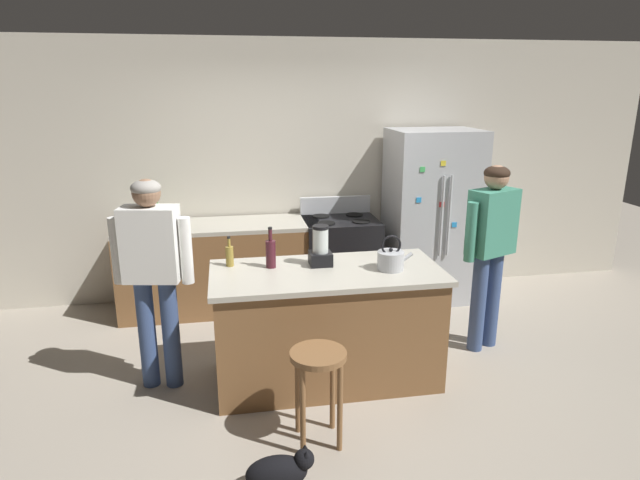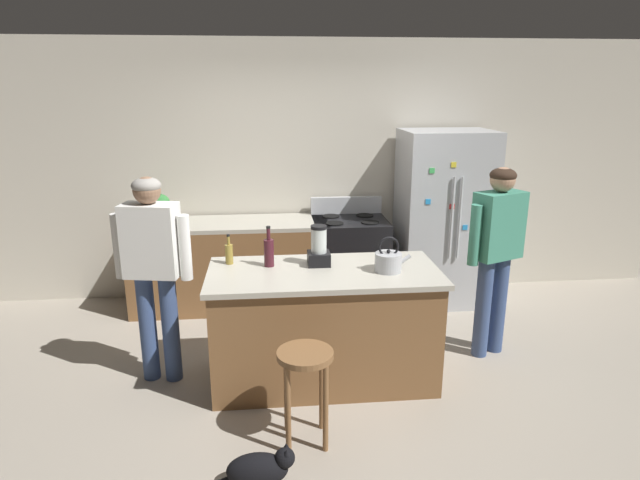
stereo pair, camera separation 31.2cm
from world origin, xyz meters
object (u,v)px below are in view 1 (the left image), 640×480
Objects in this scene: person_by_island_left at (153,265)px; bar_stool at (318,372)px; cat at (280,471)px; bottle_vinegar at (230,255)px; person_by_sink_right at (491,241)px; blender_appliance at (320,248)px; potted_plant at (148,210)px; tea_kettle at (391,259)px; refrigerator at (431,216)px; bottle_wine at (271,253)px; stove_range at (340,260)px; kitchen_island at (327,325)px.

bar_stool is at bearing -39.66° from person_by_island_left.
cat is 2.20× the size of bottle_vinegar.
person_by_island_left is 2.52× the size of bar_stool.
person_by_sink_right reaches higher than blender_appliance.
cat is 1.73× the size of potted_plant.
potted_plant is at bearing 109.96° from cat.
potted_plant is (-0.98, 2.69, 0.97)m from cat.
tea_kettle reaches higher than bar_stool.
refrigerator reaches higher than tea_kettle.
refrigerator is at bearing 54.31° from cat.
bottle_vinegar is (-0.69, 0.09, -0.04)m from blender_appliance.
tea_kettle is at bearing -39.72° from potted_plant.
person_by_sink_right is at bearing 5.78° from blender_appliance.
blender_appliance is 0.38m from bottle_wine.
refrigerator is at bearing 30.97° from bottle_vinegar.
bottle_vinegar is at bearing 172.39° from blender_appliance.
cat is (-1.90, -2.64, -0.79)m from refrigerator.
kitchen_island is at bearing -105.80° from stove_range.
stove_range is at bearing 39.37° from person_by_island_left.
cat is at bearing -93.73° from bottle_wine.
person_by_island_left reaches higher than stove_range.
person_by_island_left is at bearing -152.87° from refrigerator.
person_by_island_left reaches higher than blender_appliance.
bottle_vinegar reaches higher than bar_stool.
cat is 1.88× the size of tea_kettle.
refrigerator is 1.07m from stove_range.
bar_stool is 1.23× the size of cat.
potted_plant is (-1.47, 1.55, 0.62)m from kitchen_island.
person_by_sink_right reaches higher than bar_stool.
cat is at bearing -113.26° from kitchen_island.
refrigerator is 2.47m from bottle_vinegar.
bottle_wine is at bearing -53.04° from potted_plant.
person_by_sink_right is 5.39× the size of potted_plant.
kitchen_island is 0.71m from bottle_wine.
person_by_island_left is 1.75m from tea_kettle.
person_by_sink_right reaches higher than kitchen_island.
stove_range is 2.84m from cat.
person_by_sink_right is 1.87m from bottle_wine.
stove_range is 3.48× the size of blender_appliance.
bar_stool is at bearing -134.11° from tea_kettle.
kitchen_island is 0.96× the size of refrigerator.
cat is at bearing -127.35° from bar_stool.
bar_stool is at bearing -76.93° from bottle_wine.
potted_plant is at bearing 133.44° from kitchen_island.
cat is (-0.92, -2.66, -0.36)m from stove_range.
person_by_sink_right reaches higher than person_by_island_left.
bottle_wine reaches higher than tea_kettle.
kitchen_island is 1.58m from person_by_sink_right.
cat is at bearing -125.69° from refrigerator.
blender_appliance is at bearing 158.29° from tea_kettle.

